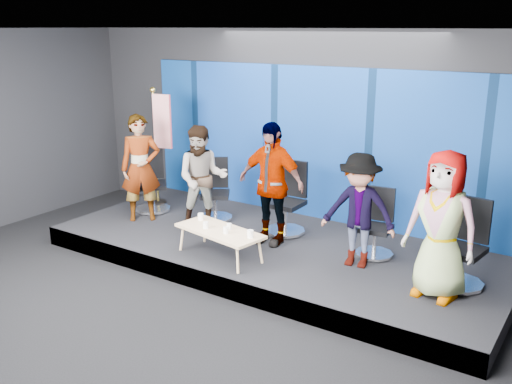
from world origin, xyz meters
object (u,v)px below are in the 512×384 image
at_px(chair_a, 152,190).
at_px(mug_c, 229,226).
at_px(panelist_c, 271,183).
at_px(chair_c, 287,210).
at_px(panelist_e, 442,225).
at_px(coffee_table, 220,232).
at_px(chair_b, 215,199).
at_px(mug_d, 226,230).
at_px(panelist_d, 359,211).
at_px(flag_stand, 160,145).
at_px(chair_d, 376,234).
at_px(mug_a, 201,217).
at_px(chair_e, 462,258).
at_px(panelist_a, 141,168).
at_px(mug_e, 250,234).
at_px(panelist_b, 202,178).
at_px(mug_b, 206,225).

xyz_separation_m(chair_a, mug_c, (2.44, -0.99, 0.09)).
bearing_deg(panelist_c, chair_c, 89.53).
height_order(panelist_e, coffee_table, panelist_e).
distance_m(chair_b, coffee_table, 1.71).
bearing_deg(mug_d, panelist_d, 28.67).
height_order(chair_c, flag_stand, flag_stand).
height_order(panelist_c, mug_d, panelist_c).
distance_m(panelist_d, mug_d, 1.87).
xyz_separation_m(chair_d, mug_a, (-2.36, -1.12, 0.14)).
height_order(panelist_c, mug_c, panelist_c).
relative_size(chair_b, chair_e, 0.93).
relative_size(panelist_a, panelist_d, 1.14).
height_order(panelist_d, flag_stand, flag_stand).
bearing_deg(chair_c, mug_e, -80.61).
distance_m(panelist_c, mug_e, 1.08).
xyz_separation_m(coffee_table, mug_d, (0.16, -0.07, 0.08)).
distance_m(chair_b, chair_c, 1.38).
xyz_separation_m(chair_e, mug_e, (-2.62, -0.99, 0.09)).
distance_m(panelist_b, flag_stand, 1.49).
xyz_separation_m(chair_d, mug_d, (-1.70, -1.38, 0.14)).
distance_m(panelist_a, chair_e, 5.34).
height_order(chair_b, panelist_b, panelist_b).
bearing_deg(coffee_table, panelist_a, 163.76).
xyz_separation_m(chair_c, coffee_table, (-0.29, -1.42, 0.00)).
distance_m(chair_d, chair_e, 1.35).
height_order(panelist_d, mug_b, panelist_d).
relative_size(chair_e, coffee_table, 0.80).
height_order(chair_a, mug_d, chair_a).
distance_m(chair_c, mug_e, 1.47).
relative_size(panelist_a, chair_c, 1.57).
relative_size(chair_d, chair_e, 0.87).
relative_size(panelist_a, chair_d, 1.84).
xyz_separation_m(panelist_d, flag_stand, (-4.11, 0.53, 0.36)).
height_order(chair_a, mug_e, chair_a).
relative_size(panelist_c, flag_stand, 0.86).
distance_m(panelist_a, panelist_c, 2.44).
relative_size(panelist_b, mug_d, 18.79).
xyz_separation_m(panelist_d, coffee_table, (-1.78, -0.81, -0.42)).
distance_m(chair_d, coffee_table, 2.27).
height_order(panelist_b, coffee_table, panelist_b).
distance_m(chair_a, mug_e, 3.09).
bearing_deg(chair_b, panelist_c, -50.07).
bearing_deg(flag_stand, mug_c, -36.20).
relative_size(coffee_table, mug_c, 16.59).
bearing_deg(chair_b, mug_c, -79.49).
distance_m(mug_c, mug_e, 0.45).
bearing_deg(chair_c, mug_c, -98.52).
height_order(chair_d, mug_d, chair_d).
bearing_deg(panelist_d, mug_d, -157.83).
xyz_separation_m(chair_a, chair_d, (4.20, 0.23, -0.04)).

